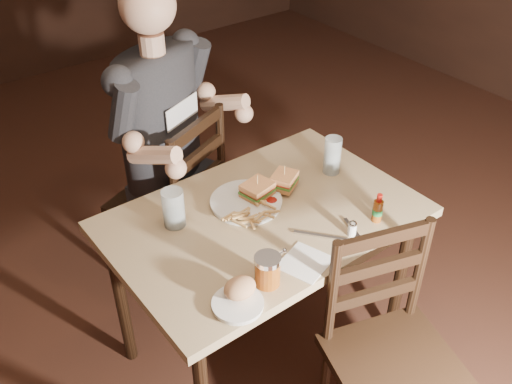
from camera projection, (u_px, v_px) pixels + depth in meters
room_shell at (284, 48)px, 1.90m from camera, size 7.00×7.00×7.00m
main_table at (264, 232)px, 2.24m from camera, size 1.18×0.79×0.77m
chair_far at (168, 199)px, 2.75m from camera, size 0.60×0.62×0.96m
chair_near at (397, 366)px, 1.99m from camera, size 0.55×0.58×0.93m
diner at (166, 103)px, 2.41m from camera, size 0.73×0.67×1.04m
dinner_plate at (246, 203)px, 2.24m from camera, size 0.28×0.28×0.02m
sandwich_left at (257, 186)px, 2.23m from camera, size 0.13×0.12×0.10m
sandwich_right at (284, 177)px, 2.29m from camera, size 0.13×0.13×0.09m
fries_pile at (251, 212)px, 2.15m from camera, size 0.24×0.17×0.04m
ketchup_dollop at (272, 200)px, 2.23m from camera, size 0.04×0.04×0.01m
glass_left at (174, 208)px, 2.10m from camera, size 0.08×0.08×0.15m
glass_right at (332, 155)px, 2.38m from camera, size 0.07×0.07×0.16m
hot_sauce at (378, 208)px, 2.13m from camera, size 0.04×0.04×0.12m
salt_shaker at (352, 229)px, 2.08m from camera, size 0.03×0.03×0.06m
syrup_dispenser at (268, 270)px, 1.86m from camera, size 0.09×0.09×0.11m
napkin at (305, 263)px, 1.97m from camera, size 0.20×0.19×0.00m
knife at (322, 236)px, 2.08m from camera, size 0.14×0.17×0.01m
fork at (356, 233)px, 2.09m from camera, size 0.07×0.17×0.01m
side_plate at (238, 305)px, 1.81m from camera, size 0.16×0.16×0.01m
bread_roll at (240, 288)px, 1.81m from camera, size 0.11×0.09×0.07m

